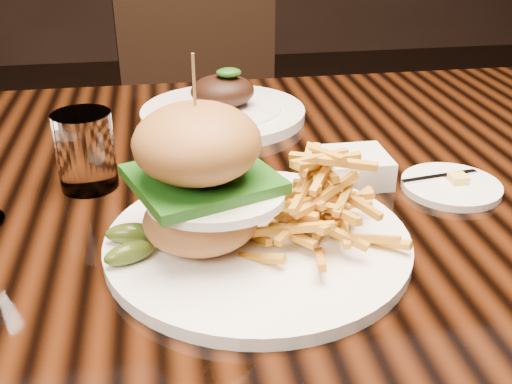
{
  "coord_description": "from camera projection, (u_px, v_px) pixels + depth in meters",
  "views": [
    {
      "loc": [
        -0.13,
        -0.75,
        1.11
      ],
      "look_at": [
        -0.04,
        -0.17,
        0.81
      ],
      "focal_mm": 42.0,
      "sensor_mm": 36.0,
      "label": 1
    }
  ],
  "objects": [
    {
      "name": "far_dish",
      "position": [
        223.0,
        109.0,
        1.03
      ],
      "size": [
        0.28,
        0.28,
        0.09
      ],
      "rotation": [
        0.0,
        0.0,
        -0.0
      ],
      "color": "white",
      "rests_on": "dining_table"
    },
    {
      "name": "burger_plate",
      "position": [
        256.0,
        199.0,
        0.64
      ],
      "size": [
        0.34,
        0.34,
        0.22
      ],
      "rotation": [
        0.0,
        0.0,
        0.14
      ],
      "color": "white",
      "rests_on": "dining_table"
    },
    {
      "name": "side_saucer",
      "position": [
        451.0,
        186.0,
        0.8
      ],
      "size": [
        0.13,
        0.13,
        0.02
      ],
      "rotation": [
        0.0,
        0.0,
        -0.38
      ],
      "color": "white",
      "rests_on": "dining_table"
    },
    {
      "name": "chair_far",
      "position": [
        207.0,
        108.0,
        1.72
      ],
      "size": [
        0.51,
        0.51,
        0.95
      ],
      "rotation": [
        0.0,
        0.0,
        0.11
      ],
      "color": "black",
      "rests_on": "ground"
    },
    {
      "name": "ramekin",
      "position": [
        356.0,
        168.0,
        0.81
      ],
      "size": [
        0.11,
        0.11,
        0.04
      ],
      "primitive_type": "cube",
      "rotation": [
        0.0,
        0.0,
        0.43
      ],
      "color": "white",
      "rests_on": "dining_table"
    },
    {
      "name": "water_tumbler",
      "position": [
        86.0,
        151.0,
        0.78
      ],
      "size": [
        0.08,
        0.08,
        0.1
      ],
      "primitive_type": "cylinder",
      "color": "white",
      "rests_on": "dining_table"
    },
    {
      "name": "dining_table",
      "position": [
        263.0,
        220.0,
        0.88
      ],
      "size": [
        1.6,
        0.9,
        0.75
      ],
      "color": "black",
      "rests_on": "ground"
    }
  ]
}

